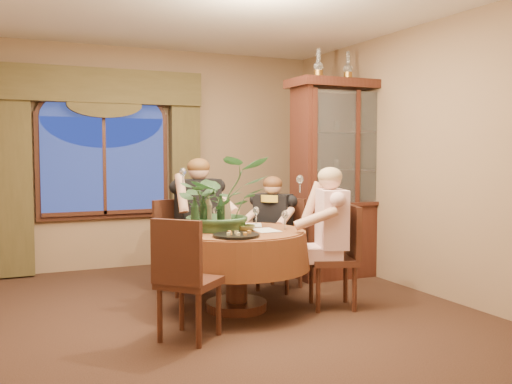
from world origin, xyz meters
name	(u,v)px	position (x,y,z in m)	size (l,w,h in m)	color
floor	(218,313)	(0.00, 0.00, 0.00)	(5.00, 5.00, 0.00)	black
wall_back	(150,158)	(0.00, 2.50, 1.40)	(4.50, 4.50, 0.00)	#886D53
wall_right	(417,159)	(2.25, 0.00, 1.40)	(5.00, 5.00, 0.00)	#886D53
ceiling	(217,1)	(0.00, 0.00, 2.80)	(5.00, 5.00, 0.00)	white
window	(104,166)	(-0.60, 2.43, 1.30)	(1.62, 0.10, 1.32)	navy
arched_transom	(103,103)	(-0.60, 2.43, 2.08)	(1.60, 0.06, 0.44)	navy
drapery_left	(15,177)	(-1.63, 2.38, 1.18)	(0.38, 0.14, 2.32)	#443C1F
drapery_right	(185,175)	(0.43, 2.38, 1.18)	(0.38, 0.14, 2.32)	#443C1F
swag_valance	(104,86)	(-0.60, 2.35, 2.28)	(2.45, 0.16, 0.42)	#443C1F
dining_table	(236,270)	(0.20, 0.04, 0.38)	(1.37, 1.37, 0.75)	maroon
china_cabinet	(347,179)	(1.98, 0.92, 1.16)	(1.43, 0.56, 2.31)	#34140D
oil_lamp_left	(318,64)	(1.58, 0.92, 2.48)	(0.11, 0.11, 0.34)	#A5722D
oil_lamp_center	(348,66)	(1.98, 0.92, 2.48)	(0.11, 0.11, 0.34)	#A5722D
oil_lamp_right	(376,68)	(2.38, 0.92, 2.48)	(0.11, 0.11, 0.34)	#A5722D
chair_right	(333,257)	(1.06, -0.26, 0.48)	(0.42, 0.42, 0.96)	black
chair_back_right	(279,245)	(0.92, 0.58, 0.48)	(0.42, 0.42, 0.96)	black
chair_back	(181,247)	(-0.08, 0.90, 0.48)	(0.42, 0.42, 0.96)	black
chair_front_left	(189,279)	(-0.45, -0.57, 0.48)	(0.42, 0.42, 0.96)	black
person_pink	(332,237)	(1.05, -0.24, 0.67)	(0.48, 0.44, 1.34)	beige
person_back	(198,224)	(0.13, 0.95, 0.71)	(0.51, 0.46, 1.41)	black
person_scarf	(273,232)	(0.88, 0.66, 0.61)	(0.44, 0.40, 1.22)	black
stoneware_vase	(224,215)	(0.11, 0.13, 0.89)	(0.15, 0.15, 0.28)	#9A8564
centerpiece_plant	(220,168)	(0.08, 0.16, 1.33)	(0.88, 0.97, 0.76)	#315832
olive_bowl	(246,228)	(0.26, -0.04, 0.78)	(0.17, 0.17, 0.05)	brown
cheese_platter	(236,235)	(0.04, -0.34, 0.76)	(0.40, 0.40, 0.02)	black
wine_bottle_0	(195,216)	(-0.23, -0.04, 0.92)	(0.07, 0.07, 0.33)	black
wine_bottle_1	(203,214)	(-0.12, 0.05, 0.92)	(0.07, 0.07, 0.33)	black
wine_bottle_2	(221,214)	(0.04, 0.02, 0.92)	(0.07, 0.07, 0.33)	black
wine_bottle_3	(208,213)	(-0.05, 0.12, 0.92)	(0.07, 0.07, 0.33)	tan
tasting_paper_0	(265,230)	(0.43, -0.09, 0.75)	(0.21, 0.30, 0.00)	white
tasting_paper_1	(251,225)	(0.46, 0.30, 0.75)	(0.21, 0.30, 0.00)	white
wine_glass_person_pink	(285,220)	(0.63, -0.10, 0.84)	(0.07, 0.07, 0.18)	silver
wine_glass_person_back	(216,216)	(0.16, 0.50, 0.84)	(0.07, 0.07, 0.18)	silver
wine_glass_person_scarf	(256,216)	(0.54, 0.35, 0.84)	(0.07, 0.07, 0.18)	silver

